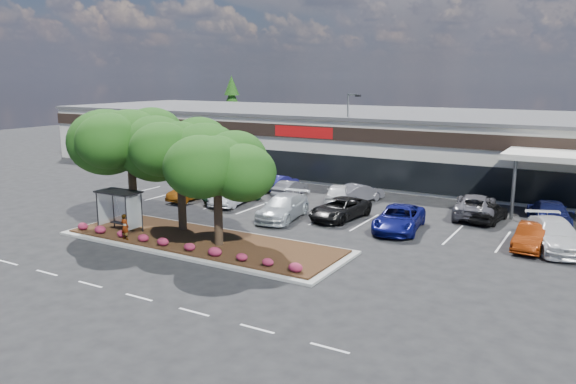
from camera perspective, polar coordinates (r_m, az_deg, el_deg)
The scene contains 28 objects.
ground at distance 29.92m, azimuth -10.56°, elevation -7.67°, with size 160.00×160.00×0.00m, color black.
retail_store at distance 58.57m, azimuth 11.57°, elevation 4.93°, with size 80.40×25.20×6.25m.
landscape_island at distance 34.02m, azimuth -8.73°, elevation -5.00°, with size 18.00×6.00×0.26m.
lane_markings at distance 38.10m, azimuth -0.46°, elevation -3.23°, with size 33.12×20.06×0.01m.
shrub_row at distance 32.38m, azimuth -11.09°, elevation -5.24°, with size 17.00×0.80×0.50m, color maroon, non-canonical shape.
bus_shelter at distance 36.41m, azimuth -16.64°, elevation -0.71°, with size 2.75×1.55×2.59m.
island_tree_west at distance 37.48m, azimuth -15.62°, elevation 2.65°, with size 7.20×7.20×7.89m, color #113B10, non-canonical shape.
island_tree_mid at distance 35.63m, azimuth -10.85°, elevation 1.96°, with size 6.60×6.60×7.32m, color #113B10, non-canonical shape.
island_tree_east at distance 32.07m, azimuth -7.17°, elevation 0.26°, with size 5.80×5.80×6.50m, color #113B10, non-canonical shape.
conifer_north_west at distance 83.13m, azimuth -5.70°, elevation 8.32°, with size 4.40×4.40×10.00m, color #113B10.
person_waiting at distance 34.75m, azimuth -16.24°, elevation -3.41°, with size 0.57×0.37×1.57m, color #594C47.
light_pole at distance 50.68m, azimuth 6.14°, elevation 4.66°, with size 1.43×0.68×8.36m.
car_0 at distance 45.86m, azimuth -10.03°, elevation 0.02°, with size 1.44×4.12×1.36m, color #633008.
car_1 at distance 44.58m, azimuth -5.71°, elevation -0.14°, with size 2.39×5.18×1.44m, color #194125.
car_2 at distance 43.81m, azimuth -5.58°, elevation -0.18°, with size 1.77×5.09×1.68m, color #B5B9C2.
car_3 at distance 39.21m, azimuth -0.50°, elevation -1.55°, with size 2.33×5.73×1.66m, color #ACB4BA.
car_5 at distance 39.34m, azimuth 5.31°, elevation -1.70°, with size 2.45×5.32×1.48m, color black.
car_6 at distance 36.97m, azimuth 11.21°, elevation -2.66°, with size 2.64×5.72×1.59m, color navy.
car_7 at distance 35.86m, azimuth 25.47°, elevation -3.95°, with size 2.39×5.88×1.71m, color silver.
car_8 at distance 35.41m, azimuth 23.51°, elevation -4.18°, with size 1.54×4.41×1.45m, color maroon.
car_9 at distance 51.55m, azimuth -4.31°, elevation 1.54°, with size 2.13×5.23×1.52m, color #53545B.
car_10 at distance 49.05m, azimuth -0.76°, elevation 0.95°, with size 1.42×4.07×1.34m, color navy.
car_11 at distance 46.66m, azimuth 0.20°, elevation 0.38°, with size 1.40×4.02×1.32m, color #4E4F55.
car_12 at distance 44.14m, azimuth 5.14°, elevation -0.16°, with size 1.85×4.60×1.57m, color white.
car_13 at distance 44.99m, azimuth 7.26°, elevation -0.07°, with size 1.52×4.34×1.43m, color #53525A.
car_14 at distance 41.88m, azimuth 18.46°, elevation -1.32°, with size 2.72×5.90×1.64m, color #58565D.
car_15 at distance 40.76m, azimuth 19.72°, elevation -1.92°, with size 1.67×4.16×1.42m, color black.
car_16 at distance 41.57m, azimuth 24.99°, elevation -1.89°, with size 2.35×5.79×1.68m, color navy.
Camera 1 is at (18.67, -21.22, 9.82)m, focal length 35.00 mm.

